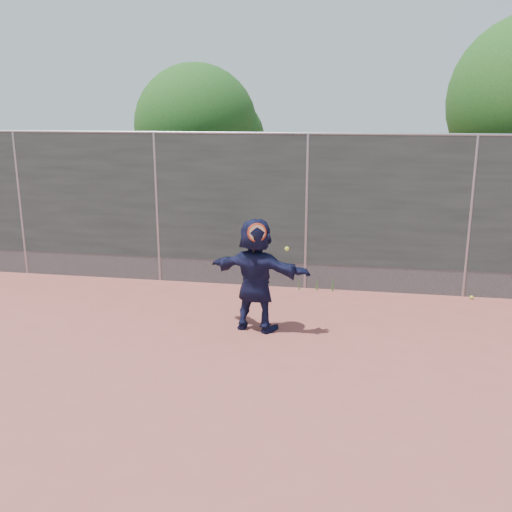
# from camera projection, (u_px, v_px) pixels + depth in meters

# --- Properties ---
(ground) EXTENTS (80.00, 80.00, 0.00)m
(ground) POSITION_uv_depth(u_px,v_px,m) (282.00, 363.00, 7.97)
(ground) COLOR #9E4C42
(ground) RESTS_ON ground
(player) EXTENTS (1.77, 0.93, 1.82)m
(player) POSITION_uv_depth(u_px,v_px,m) (256.00, 275.00, 8.99)
(player) COLOR #131636
(player) RESTS_ON ground
(ball_ground) EXTENTS (0.07, 0.07, 0.07)m
(ball_ground) POSITION_uv_depth(u_px,v_px,m) (472.00, 297.00, 10.63)
(ball_ground) COLOR #B9D32E
(ball_ground) RESTS_ON ground
(fence) EXTENTS (20.00, 0.06, 3.03)m
(fence) POSITION_uv_depth(u_px,v_px,m) (306.00, 209.00, 10.91)
(fence) COLOR #38423D
(fence) RESTS_ON ground
(swing_action) EXTENTS (0.64, 0.15, 0.51)m
(swing_action) POSITION_uv_depth(u_px,v_px,m) (260.00, 235.00, 8.61)
(swing_action) COLOR red
(swing_action) RESTS_ON ground
(tree_left) EXTENTS (3.15, 3.00, 4.53)m
(tree_left) POSITION_uv_depth(u_px,v_px,m) (203.00, 130.00, 13.95)
(tree_left) COLOR #382314
(tree_left) RESTS_ON ground
(weed_clump) EXTENTS (0.68, 0.07, 0.30)m
(weed_clump) POSITION_uv_depth(u_px,v_px,m) (319.00, 284.00, 11.11)
(weed_clump) COLOR #387226
(weed_clump) RESTS_ON ground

